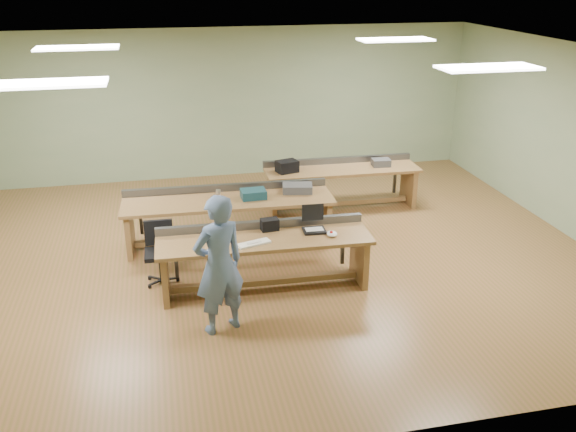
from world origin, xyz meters
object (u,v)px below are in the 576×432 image
at_px(workbench_mid, 229,209).
at_px(parts_bin_teal, 253,194).
at_px(workbench_front, 264,250).
at_px(workbench_back, 341,178).
at_px(person, 219,265).
at_px(camera_bag, 270,225).
at_px(drinks_can, 218,194).
at_px(laptop_base, 314,231).
at_px(task_chair, 161,261).
at_px(mug, 221,199).
at_px(parts_bin_grey, 297,188).

xyz_separation_m(workbench_mid, parts_bin_teal, (0.39, -0.07, 0.25)).
height_order(workbench_front, parts_bin_teal, parts_bin_teal).
xyz_separation_m(workbench_mid, workbench_back, (2.17, 1.10, -0.01)).
xyz_separation_m(workbench_front, person, (-0.70, -0.93, 0.32)).
height_order(workbench_mid, camera_bag, camera_bag).
bearing_deg(drinks_can, laptop_base, -54.28).
distance_m(workbench_front, task_chair, 1.47).
distance_m(workbench_back, laptop_base, 2.88).
bearing_deg(mug, task_chair, -135.43).
height_order(person, task_chair, person).
xyz_separation_m(workbench_mid, person, (-0.41, -2.48, 0.31)).
xyz_separation_m(workbench_front, laptop_base, (0.70, 0.03, 0.21)).
bearing_deg(task_chair, mug, 45.72).
bearing_deg(parts_bin_grey, laptop_base, -94.64).
xyz_separation_m(person, mug, (0.29, 2.34, -0.08)).
bearing_deg(task_chair, laptop_base, -10.46).
bearing_deg(laptop_base, parts_bin_teal, 115.02).
xyz_separation_m(camera_bag, task_chair, (-1.49, 0.24, -0.51)).
distance_m(workbench_front, workbench_mid, 1.58).
height_order(workbench_back, drinks_can, drinks_can).
bearing_deg(mug, drinks_can, 96.61).
bearing_deg(parts_bin_grey, workbench_front, -117.32).
bearing_deg(laptop_base, mug, 131.34).
bearing_deg(workbench_front, parts_bin_grey, 64.31).
xyz_separation_m(task_chair, drinks_can, (0.94, 1.15, 0.50)).
bearing_deg(workbench_back, mug, -150.30).
distance_m(workbench_back, camera_bag, 3.02).
relative_size(workbench_front, workbench_mid, 0.88).
bearing_deg(camera_bag, workbench_back, 49.41).
xyz_separation_m(workbench_back, mug, (-2.29, -1.24, 0.24)).
bearing_deg(camera_bag, laptop_base, -22.07).
xyz_separation_m(workbench_front, workbench_back, (1.88, 2.65, -0.00)).
relative_size(person, camera_bag, 7.29).
relative_size(camera_bag, drinks_can, 1.80).
bearing_deg(workbench_back, camera_bag, -124.61).
xyz_separation_m(person, drinks_can, (0.26, 2.53, -0.06)).
bearing_deg(workbench_mid, parts_bin_grey, 4.55).
xyz_separation_m(workbench_front, mug, (-0.41, 1.41, 0.24)).
distance_m(workbench_mid, parts_bin_teal, 0.47).
bearing_deg(task_chair, camera_bag, -8.11).
height_order(workbench_mid, workbench_back, same).
height_order(laptop_base, mug, mug).
distance_m(person, task_chair, 1.64).
bearing_deg(workbench_mid, camera_bag, -71.10).
bearing_deg(workbench_back, workbench_front, -124.08).
bearing_deg(camera_bag, parts_bin_teal, 86.26).
height_order(camera_bag, parts_bin_teal, camera_bag).
xyz_separation_m(workbench_mid, mug, (-0.12, -0.14, 0.23)).
height_order(workbench_back, mug, workbench_back).
height_order(task_chair, parts_bin_grey, parts_bin_grey).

